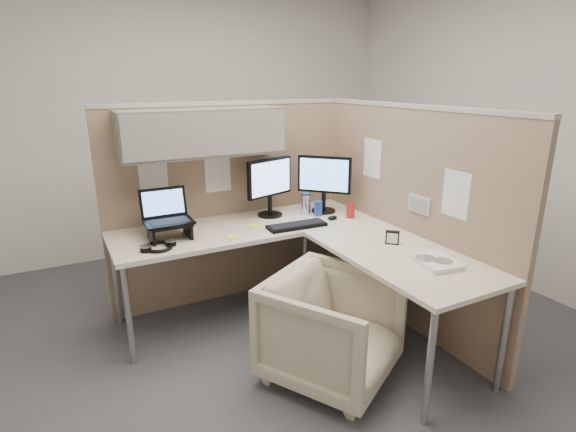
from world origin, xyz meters
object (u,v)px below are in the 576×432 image
office_chair (332,323)px  monitor_left (270,183)px  desk (299,242)px  keyboard (297,226)px

office_chair → monitor_left: monitor_left is taller
desk → monitor_left: monitor_left is taller
desk → keyboard: keyboard is taller
office_chair → monitor_left: 1.31m
desk → monitor_left: bearing=86.5°
desk → monitor_left: (0.03, 0.55, 0.32)m
desk → keyboard: 0.21m
office_chair → monitor_left: size_ratio=1.58×
desk → office_chair: bearing=-99.0°
keyboard → office_chair: bearing=-100.1°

